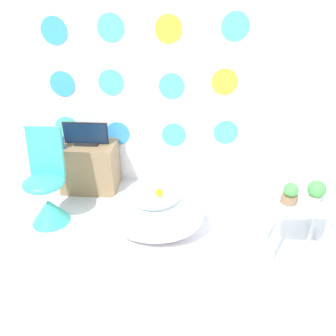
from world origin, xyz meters
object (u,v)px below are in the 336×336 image
object	(u,v)px
bathtub	(154,213)
potted_plant_right	(316,191)
tv	(86,135)
potted_plant_left	(290,194)
vase	(60,142)
chair	(47,196)

from	to	relation	value
bathtub	potted_plant_right	world-z (taller)	potted_plant_right
bathtub	tv	bearing A→B (deg)	135.92
tv	potted_plant_left	distance (m)	2.06
tv	potted_plant_right	xyz separation A→B (m)	(2.04, -0.91, -0.03)
tv	vase	world-z (taller)	tv
bathtub	vase	size ratio (longest dim) A/B	5.27
potted_plant_right	bathtub	bearing A→B (deg)	173.36
vase	potted_plant_right	size ratio (longest dim) A/B	0.86
tv	vase	bearing A→B (deg)	-150.84
potted_plant_left	bathtub	bearing A→B (deg)	172.11
bathtub	chair	world-z (taller)	chair
chair	potted_plant_right	world-z (taller)	chair
potted_plant_left	tv	bearing A→B (deg)	153.91
chair	vase	bearing A→B (deg)	91.62
chair	tv	world-z (taller)	chair
vase	potted_plant_left	bearing A→B (deg)	-20.41
bathtub	tv	size ratio (longest dim) A/B	1.86
bathtub	potted_plant_right	bearing A→B (deg)	-6.64
bathtub	tv	distance (m)	1.16
potted_plant_left	potted_plant_right	size ratio (longest dim) A/B	0.87
chair	tv	distance (m)	0.74
tv	potted_plant_left	world-z (taller)	tv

